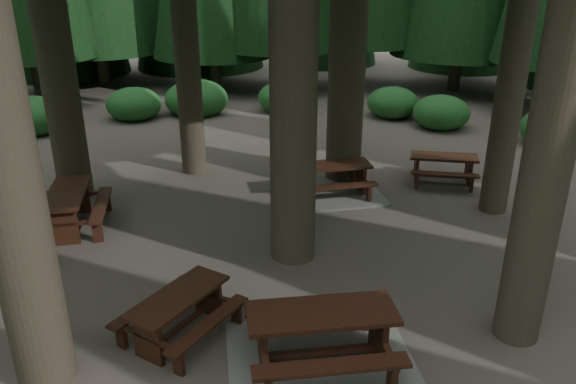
{
  "coord_description": "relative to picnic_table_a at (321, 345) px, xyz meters",
  "views": [
    {
      "loc": [
        0.07,
        -9.32,
        5.31
      ],
      "look_at": [
        0.74,
        0.71,
        1.1
      ],
      "focal_mm": 35.0,
      "sensor_mm": 36.0,
      "label": 1
    }
  ],
  "objects": [
    {
      "name": "ground",
      "position": [
        -0.96,
        2.98,
        -0.32
      ],
      "size": [
        80.0,
        80.0,
        0.0
      ],
      "primitive_type": "plane",
      "color": "#564E46",
      "rests_on": "ground"
    },
    {
      "name": "picnic_table_a",
      "position": [
        0.0,
        0.0,
        0.0
      ],
      "size": [
        2.76,
        2.34,
        0.89
      ],
      "rotation": [
        0.0,
        0.0,
        0.07
      ],
      "color": "gray",
      "rests_on": "ground"
    },
    {
      "name": "picnic_table_c",
      "position": [
        1.0,
        6.08,
        -0.05
      ],
      "size": [
        2.55,
        2.21,
        0.79
      ],
      "rotation": [
        0.0,
        0.0,
        0.13
      ],
      "color": "gray",
      "rests_on": "ground"
    },
    {
      "name": "picnic_table_b",
      "position": [
        -4.76,
        4.66,
        0.24
      ],
      "size": [
        1.76,
        2.09,
        0.83
      ],
      "rotation": [
        0.0,
        0.0,
        1.69
      ],
      "color": "black",
      "rests_on": "ground"
    },
    {
      "name": "shrub_ring",
      "position": [
        -0.25,
        3.73,
        0.08
      ],
      "size": [
        23.86,
        24.64,
        1.49
      ],
      "color": "#205D2B",
      "rests_on": "ground"
    },
    {
      "name": "picnic_table_e",
      "position": [
        -2.04,
        0.78,
        0.16
      ],
      "size": [
        2.05,
        2.13,
        0.72
      ],
      "rotation": [
        0.0,
        0.0,
        0.95
      ],
      "color": "black",
      "rests_on": "ground"
    },
    {
      "name": "picnic_table_d",
      "position": [
        3.94,
        6.73,
        0.15
      ],
      "size": [
        1.9,
        1.67,
        0.71
      ],
      "rotation": [
        0.0,
        0.0,
        -0.24
      ],
      "color": "black",
      "rests_on": "ground"
    }
  ]
}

